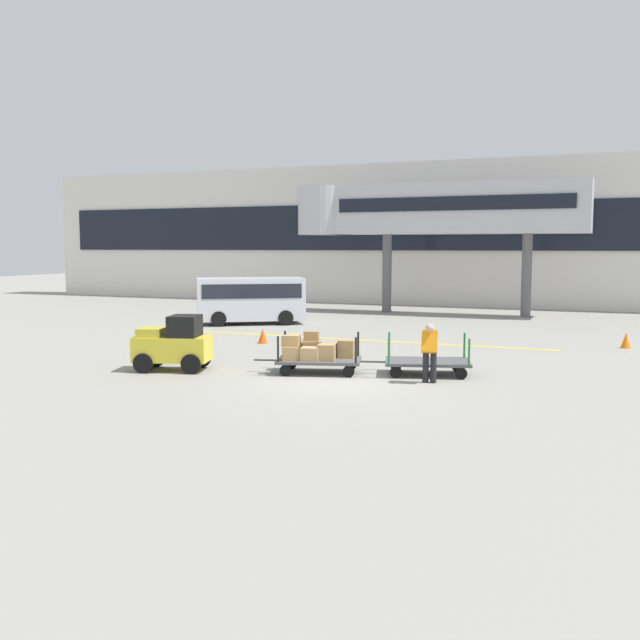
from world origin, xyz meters
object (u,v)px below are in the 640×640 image
Objects in this scene: baggage_cart_lead at (316,353)px; shuttle_van at (251,297)px; baggage_handler at (430,350)px; safety_cone_far at (626,340)px; safety_cone_near at (263,336)px; baggage_tug at (174,344)px; baggage_cart_middle at (427,362)px.

shuttle_van is at bearing 125.71° from baggage_cart_lead.
safety_cone_far is at bearing 61.99° from baggage_handler.
shuttle_van reaches higher than baggage_cart_lead.
baggage_cart_lead is at bearing -54.29° from shuttle_van.
shuttle_van reaches higher than safety_cone_near.
baggage_tug is 4.07m from baggage_cart_lead.
baggage_tug is at bearing -163.44° from baggage_cart_middle.
baggage_handler is 10.18m from safety_cone_far.
safety_cone_near is 12.81m from safety_cone_far.
baggage_tug is 1.49× the size of baggage_handler.
baggage_handler is at bearing -73.44° from baggage_cart_middle.
baggage_cart_middle is 5.60× the size of safety_cone_near.
shuttle_van reaches higher than baggage_tug.
baggage_cart_lead is 5.60× the size of safety_cone_far.
baggage_cart_middle is 5.60× the size of safety_cone_far.
baggage_cart_lead is 1.97× the size of baggage_handler.
baggage_cart_lead reaches higher than safety_cone_far.
baggage_handler is (3.33, -0.33, 0.30)m from baggage_cart_lead.
baggage_handler reaches higher than safety_cone_near.
baggage_tug is at bearing -162.87° from baggage_cart_lead.
safety_cone_near and safety_cone_far have the same top height.
safety_cone_far is at bearing 39.40° from baggage_tug.
baggage_cart_lead is at bearing -49.99° from safety_cone_near.
baggage_handler reaches higher than baggage_cart_middle.
baggage_cart_middle reaches higher than safety_cone_far.
baggage_handler is at bearing -35.23° from safety_cone_near.
shuttle_van is at bearing 135.00° from baggage_handler.
baggage_tug is 4.23× the size of safety_cone_far.
shuttle_van reaches higher than baggage_handler.
shuttle_van is at bearing 121.56° from safety_cone_near.
baggage_cart_middle is 9.34m from safety_cone_far.
safety_cone_far is (15.78, -2.03, -0.96)m from shuttle_van.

